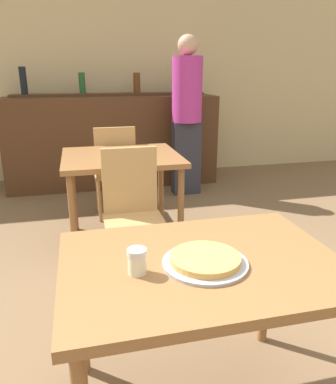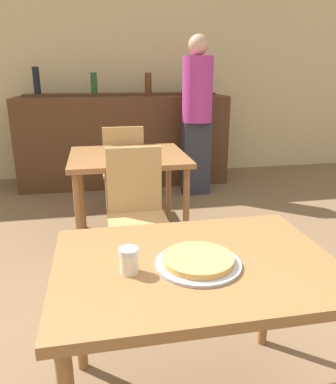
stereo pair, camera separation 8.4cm
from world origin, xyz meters
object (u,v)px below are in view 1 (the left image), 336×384
object	(u,v)px
chair_far_side_front	(132,207)
chair_far_side_back	(115,167)
cheese_shaker	(137,261)
pizza_tray	(204,261)
person_standing	(187,111)

from	to	relation	value
chair_far_side_front	chair_far_side_back	world-z (taller)	same
chair_far_side_front	cheese_shaker	xyz separation A→B (m)	(-0.15, -1.21, 0.25)
pizza_tray	cheese_shaker	distance (m)	0.26
chair_far_side_back	person_standing	world-z (taller)	person_standing
cheese_shaker	chair_far_side_back	bearing A→B (deg)	86.31
pizza_tray	cheese_shaker	xyz separation A→B (m)	(-0.25, -0.00, 0.03)
chair_far_side_back	cheese_shaker	xyz separation A→B (m)	(-0.15, -2.38, 0.25)
pizza_tray	chair_far_side_back	bearing A→B (deg)	92.42
chair_far_side_back	pizza_tray	xyz separation A→B (m)	(0.10, -2.37, 0.21)
cheese_shaker	person_standing	size ratio (longest dim) A/B	0.05
cheese_shaker	person_standing	xyz separation A→B (m)	(1.05, 2.98, 0.20)
chair_far_side_back	person_standing	bearing A→B (deg)	-145.85
chair_far_side_back	person_standing	distance (m)	1.17
chair_far_side_back	pizza_tray	world-z (taller)	chair_far_side_back
pizza_tray	person_standing	xyz separation A→B (m)	(0.80, 2.98, 0.24)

